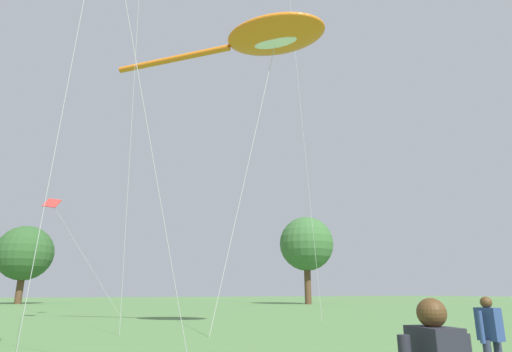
# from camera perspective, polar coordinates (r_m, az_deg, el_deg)

# --- Properties ---
(big_show_kite) EXTENTS (9.04, 9.14, 13.77)m
(big_show_kite) POSITION_cam_1_polar(r_m,az_deg,el_deg) (21.06, 1.94, 18.34)
(big_show_kite) COLOR orange
(big_show_kite) RESTS_ON ground
(person_short_left) EXTENTS (0.55, 0.39, 1.51)m
(person_short_left) POSITION_cam_1_polar(r_m,az_deg,el_deg) (8.90, 29.22, -18.23)
(person_short_left) COLOR #282D42
(person_short_left) RESTS_ON ground
(small_kite_box_yellow) EXTENTS (0.58, 3.23, 23.79)m
(small_kite_box_yellow) POSITION_cam_1_polar(r_m,az_deg,el_deg) (33.16, 4.96, 19.84)
(small_kite_box_yellow) COLOR white
(small_kite_box_yellow) RESTS_ON ground
(small_kite_triangle_green) EXTENTS (5.29, 0.89, 7.34)m
(small_kite_triangle_green) POSITION_cam_1_polar(r_m,az_deg,el_deg) (29.18, -25.68, -3.82)
(small_kite_triangle_green) COLOR red
(small_kite_triangle_green) RESTS_ON ground
(tree_shrub_far) EXTENTS (7.72, 7.72, 10.87)m
(tree_shrub_far) POSITION_cam_1_polar(r_m,az_deg,el_deg) (69.46, -28.87, -9.16)
(tree_shrub_far) COLOR #513823
(tree_shrub_far) RESTS_ON ground
(tree_broad_distant) EXTENTS (7.56, 7.56, 12.03)m
(tree_broad_distant) POSITION_cam_1_polar(r_m,az_deg,el_deg) (60.75, 6.86, -9.14)
(tree_broad_distant) COLOR #513823
(tree_broad_distant) RESTS_ON ground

